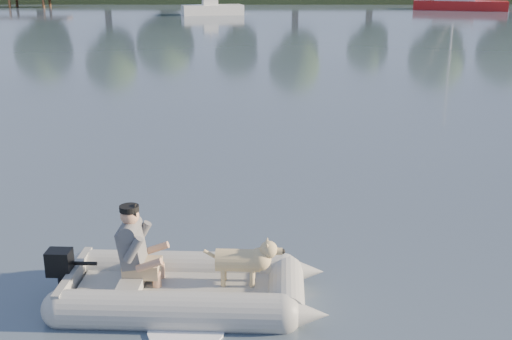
# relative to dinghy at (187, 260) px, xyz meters

# --- Properties ---
(water) EXTENTS (160.00, 160.00, 0.00)m
(water) POSITION_rel_dinghy_xyz_m (0.57, 0.25, -0.54)
(water) COLOR slate
(water) RESTS_ON ground
(dinghy) EXTENTS (4.20, 2.72, 1.27)m
(dinghy) POSITION_rel_dinghy_xyz_m (0.00, 0.00, 0.00)
(dinghy) COLOR #9D9D98
(dinghy) RESTS_ON water
(man) EXTENTS (0.68, 0.59, 0.98)m
(man) POSITION_rel_dinghy_xyz_m (-0.64, 0.07, 0.17)
(man) COLOR #5A5B5F
(man) RESTS_ON dinghy
(dog) EXTENTS (0.86, 0.33, 0.57)m
(dog) POSITION_rel_dinghy_xyz_m (0.59, 0.03, -0.06)
(dog) COLOR tan
(dog) RESTS_ON dinghy
(outboard_motor) EXTENTS (0.39, 0.28, 0.72)m
(outboard_motor) POSITION_rel_dinghy_xyz_m (-1.52, 0.05, -0.25)
(outboard_motor) COLOR black
(outboard_motor) RESTS_ON dinghy
(motorboat) EXTENTS (5.10, 2.98, 2.03)m
(motorboat) POSITION_rel_dinghy_xyz_m (-2.93, 43.78, 0.39)
(motorboat) COLOR white
(motorboat) RESTS_ON water
(sailboat) EXTENTS (7.95, 4.36, 10.47)m
(sailboat) POSITION_rel_dinghy_xyz_m (17.61, 49.37, -0.08)
(sailboat) COLOR #A91313
(sailboat) RESTS_ON water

